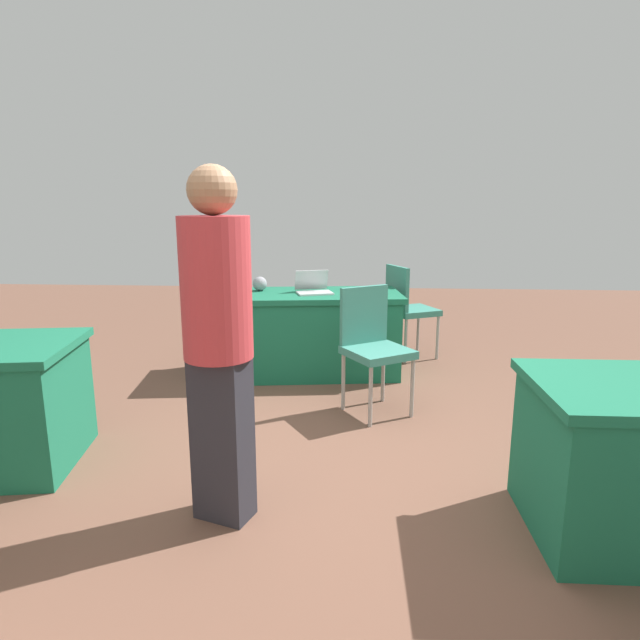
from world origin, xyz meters
TOP-DOWN VIEW (x-y plane):
  - ground_plane at (0.00, 0.00)m, footprint 14.40×14.40m
  - table_foreground at (0.40, -1.90)m, footprint 1.83×0.98m
  - chair_near_front at (-0.60, -2.48)m, footprint 0.59×0.59m
  - chair_tucked_left at (-0.20, -0.96)m, footprint 0.61×0.61m
  - person_attendee_standing at (0.61, 0.55)m, footprint 0.43×0.43m
  - laptop_silver at (0.33, -1.89)m, footprint 0.39×0.37m
  - yarn_ball at (0.86, -1.98)m, footprint 0.14×0.14m
  - scissors_red at (-0.04, -1.99)m, footprint 0.13×0.17m

SIDE VIEW (x-z plane):
  - ground_plane at x=0.00m, z-range 0.00..0.00m
  - table_foreground at x=0.40m, z-range 0.00..0.78m
  - chair_tucked_left at x=-0.20m, z-range 0.08..1.05m
  - chair_near_front at x=-0.60m, z-range 0.08..1.05m
  - scissors_red at x=-0.04m, z-range 0.78..0.79m
  - laptop_silver at x=0.33m, z-range 0.71..0.92m
  - yarn_ball at x=0.86m, z-range 0.78..0.91m
  - person_attendee_standing at x=0.61m, z-range 0.11..1.89m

